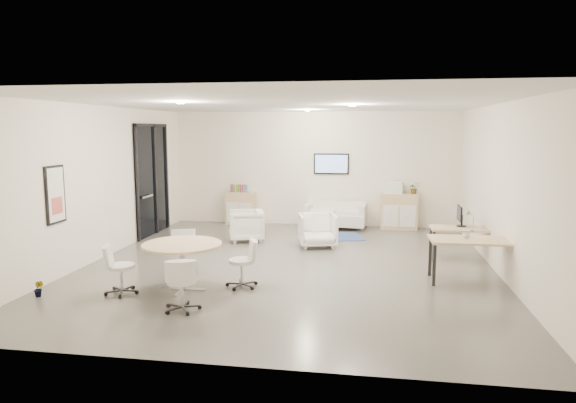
% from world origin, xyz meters
% --- Properties ---
extents(room_shell, '(9.60, 10.60, 4.80)m').
position_xyz_m(room_shell, '(0.00, 0.00, 1.60)').
color(room_shell, '#54514C').
rests_on(room_shell, ground).
extents(glass_door, '(0.09, 1.90, 2.85)m').
position_xyz_m(glass_door, '(-3.95, 2.51, 1.50)').
color(glass_door, black).
rests_on(glass_door, room_shell).
extents(artwork, '(0.05, 0.54, 1.04)m').
position_xyz_m(artwork, '(-3.97, -1.60, 1.55)').
color(artwork, black).
rests_on(artwork, room_shell).
extents(wall_tv, '(0.98, 0.06, 0.58)m').
position_xyz_m(wall_tv, '(0.50, 4.46, 1.75)').
color(wall_tv, black).
rests_on(wall_tv, room_shell).
extents(ceiling_spots, '(3.14, 4.14, 0.03)m').
position_xyz_m(ceiling_spots, '(-0.20, 0.83, 3.18)').
color(ceiling_spots, '#FFEAC6').
rests_on(ceiling_spots, room_shell).
extents(sideboard_left, '(0.82, 0.43, 0.93)m').
position_xyz_m(sideboard_left, '(-2.08, 4.26, 0.46)').
color(sideboard_left, tan).
rests_on(sideboard_left, room_shell).
extents(sideboard_right, '(0.98, 0.47, 0.98)m').
position_xyz_m(sideboard_right, '(2.38, 4.24, 0.49)').
color(sideboard_right, tan).
rests_on(sideboard_right, room_shell).
extents(books, '(0.48, 0.14, 0.22)m').
position_xyz_m(books, '(-2.12, 4.26, 1.04)').
color(books, red).
rests_on(books, sideboard_left).
extents(printer, '(0.53, 0.46, 0.34)m').
position_xyz_m(printer, '(2.23, 4.24, 1.14)').
color(printer, white).
rests_on(printer, sideboard_right).
extents(loveseat, '(1.70, 0.94, 0.61)m').
position_xyz_m(loveseat, '(0.66, 4.09, 0.33)').
color(loveseat, silver).
rests_on(loveseat, room_shell).
extents(blue_rug, '(1.70, 1.37, 0.01)m').
position_xyz_m(blue_rug, '(0.67, 2.82, 0.01)').
color(blue_rug, '#2C4C88').
rests_on(blue_rug, room_shell).
extents(armchair_left, '(0.95, 0.98, 0.83)m').
position_xyz_m(armchair_left, '(-1.38, 2.10, 0.41)').
color(armchair_left, silver).
rests_on(armchair_left, room_shell).
extents(armchair_right, '(0.99, 0.95, 0.85)m').
position_xyz_m(armchair_right, '(0.41, 1.72, 0.43)').
color(armchair_right, silver).
rests_on(armchair_right, room_shell).
extents(desk_rear, '(1.30, 0.67, 0.68)m').
position_xyz_m(desk_rear, '(3.51, 1.01, 0.61)').
color(desk_rear, tan).
rests_on(desk_rear, room_shell).
extents(desk_front, '(1.53, 0.81, 0.78)m').
position_xyz_m(desk_front, '(3.41, -0.64, 0.70)').
color(desk_front, tan).
rests_on(desk_front, room_shell).
extents(monitor, '(0.20, 0.50, 0.44)m').
position_xyz_m(monitor, '(3.47, 1.16, 0.91)').
color(monitor, black).
rests_on(monitor, desk_rear).
extents(round_table, '(1.33, 1.33, 0.81)m').
position_xyz_m(round_table, '(-1.51, -1.89, 0.73)').
color(round_table, tan).
rests_on(round_table, room_shell).
extents(meeting_chairs, '(2.62, 2.62, 0.82)m').
position_xyz_m(meeting_chairs, '(-1.51, -1.89, 0.41)').
color(meeting_chairs, white).
rests_on(meeting_chairs, room_shell).
extents(plant_cabinet, '(0.37, 0.39, 0.24)m').
position_xyz_m(plant_cabinet, '(2.77, 4.22, 1.10)').
color(plant_cabinet, '#3F7F3F').
rests_on(plant_cabinet, sideboard_right).
extents(plant_floor, '(0.19, 0.30, 0.12)m').
position_xyz_m(plant_floor, '(-3.70, -2.61, 0.06)').
color(plant_floor, '#3F7F3F').
rests_on(plant_floor, room_shell).
extents(cup, '(0.14, 0.13, 0.12)m').
position_xyz_m(cup, '(3.30, -0.57, 0.84)').
color(cup, white).
rests_on(cup, desk_front).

